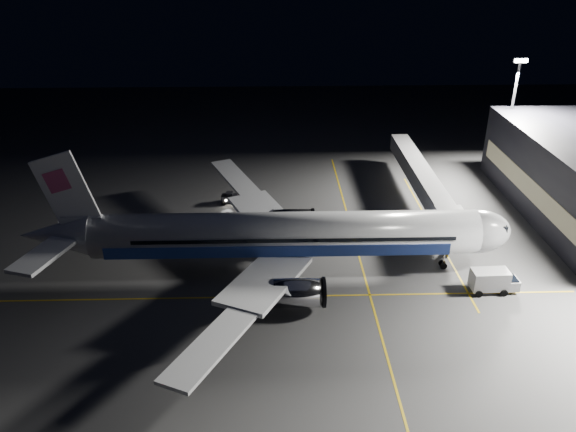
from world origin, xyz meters
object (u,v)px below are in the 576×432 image
Objects in this scene: jet_bridge at (424,181)px; floodlight_mast_north at (512,107)px; baggage_tug at (230,198)px; safety_cone_b at (291,231)px; safety_cone_a at (226,253)px; airliner at (277,235)px; service_truck at (494,280)px; safety_cone_c at (273,252)px.

jet_bridge is 1.66× the size of floodlight_mast_north.
jet_bridge is 30.89m from baggage_tug.
baggage_tug is at bearing 132.37° from safety_cone_b.
safety_cone_a is at bearing -154.90° from jet_bridge.
baggage_tug is (-7.47, 20.77, -4.31)m from airliner.
airliner is 23.13× the size of baggage_tug.
jet_bridge is at bearing 25.10° from safety_cone_a.
floodlight_mast_north reaches higher than safety_cone_b.
safety_cone_b is (-23.98, 15.88, -1.26)m from service_truck.
floodlight_mast_north is 51.63m from safety_cone_c.
airliner is 97.39× the size of safety_cone_c.
jet_bridge is 56.84× the size of safety_cone_b.
baggage_tug is 4.21× the size of safety_cone_c.
airliner is at bearing -81.51° from safety_cone_c.
service_truck is 42.67m from baggage_tug.
jet_bridge is 22.79m from safety_cone_b.
baggage_tug is at bearing 139.80° from service_truck.
jet_bridge is at bearing -1.94° from baggage_tug.
service_truck is 11.29× the size of safety_cone_a.
service_truck reaches higher than safety_cone_b.
airliner is 26.91m from service_truck.
baggage_tug is at bearing -166.99° from floodlight_mast_north.
airliner is 101.59× the size of safety_cone_b.
floodlight_mast_north is 46.22m from safety_cone_b.
baggage_tug is 4.39× the size of safety_cone_b.
floodlight_mast_north reaches higher than safety_cone_c.
airliner is 6.31m from safety_cone_c.
safety_cone_c is at bearing 158.18° from service_truck.
baggage_tug is 5.18× the size of safety_cone_a.
floodlight_mast_north is at bearing 29.09° from safety_cone_b.
safety_cone_a is (-48.00, -27.99, -12.11)m from floodlight_mast_north.
airliner is 119.75× the size of safety_cone_a.
baggage_tug reaches higher than safety_cone_c.
floodlight_mast_north reaches higher than jet_bridge.
floodlight_mast_north is 3.57× the size of service_truck.
baggage_tug is at bearing 109.78° from airliner.
jet_bridge is at bearing 95.18° from service_truck.
safety_cone_c is (-0.60, 4.00, -4.85)m from airliner.
airliner reaches higher than baggage_tug.
baggage_tug is 16.79m from safety_cone_a.
floodlight_mast_north is at bearing 30.24° from safety_cone_a.
service_truck is (-15.00, -37.58, -10.81)m from floodlight_mast_north.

